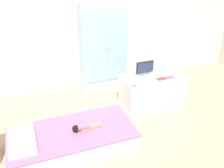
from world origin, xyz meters
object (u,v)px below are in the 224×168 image
object	(u,v)px
bed	(73,139)
tv_stand	(152,91)
book_purple	(170,77)
wardrobe	(104,46)
rocking_horse_toy	(135,84)
doll	(81,128)
book_red	(161,79)
tv_monitor	(145,68)

from	to	relation	value
bed	tv_stand	bearing A→B (deg)	21.56
book_purple	wardrobe	bearing A→B (deg)	126.12
book_purple	rocking_horse_toy	bearing A→B (deg)	-173.70
doll	book_red	distance (m)	1.57
tv_stand	book_purple	world-z (taller)	book_purple
bed	rocking_horse_toy	world-z (taller)	rocking_horse_toy
rocking_horse_toy	wardrobe	bearing A→B (deg)	95.02
wardrobe	tv_stand	world-z (taller)	wardrobe
tv_stand	wardrobe	bearing A→B (deg)	119.58
tv_stand	doll	bearing A→B (deg)	-155.78
bed	book_red	distance (m)	1.70
bed	book_purple	world-z (taller)	book_purple
doll	wardrobe	bearing A→B (deg)	61.37
doll	wardrobe	xyz separation A→B (m)	(0.85, 1.56, 0.51)
wardrobe	rocking_horse_toy	world-z (taller)	wardrobe
tv_stand	tv_monitor	world-z (taller)	tv_monitor
doll	tv_stand	bearing A→B (deg)	24.22
wardrobe	book_purple	xyz separation A→B (m)	(0.77, -1.06, -0.29)
tv_stand	book_red	bearing A→B (deg)	-57.04
tv_stand	rocking_horse_toy	bearing A→B (deg)	-156.10
book_red	rocking_horse_toy	bearing A→B (deg)	-171.73
tv_monitor	book_purple	distance (m)	0.44
book_purple	bed	bearing A→B (deg)	-164.70
doll	wardrobe	distance (m)	1.85
wardrobe	tv_stand	xyz separation A→B (m)	(0.53, -0.94, -0.55)
wardrobe	rocking_horse_toy	distance (m)	1.16
tv_stand	rocking_horse_toy	world-z (taller)	rocking_horse_toy
book_purple	tv_stand	bearing A→B (deg)	153.66
tv_stand	rocking_horse_toy	distance (m)	0.56
tv_monitor	wardrobe	bearing A→B (deg)	115.94
bed	book_purple	xyz separation A→B (m)	(1.75, 0.48, 0.39)
doll	tv_monitor	xyz separation A→B (m)	(1.27, 0.71, 0.37)
bed	tv_stand	distance (m)	1.63
tv_stand	tv_monitor	bearing A→B (deg)	143.25
tv_monitor	rocking_horse_toy	world-z (taller)	tv_monitor
bed	rocking_horse_toy	size ratio (longest dim) A/B	15.94
rocking_horse_toy	tv_monitor	bearing A→B (deg)	41.92
tv_monitor	book_purple	size ratio (longest dim) A/B	2.10
bed	rocking_horse_toy	xyz separation A→B (m)	(1.07, 0.40, 0.43)
bed	doll	bearing A→B (deg)	-13.27
bed	book_red	xyz separation A→B (m)	(1.58, 0.48, 0.40)
bed	book_purple	distance (m)	1.85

